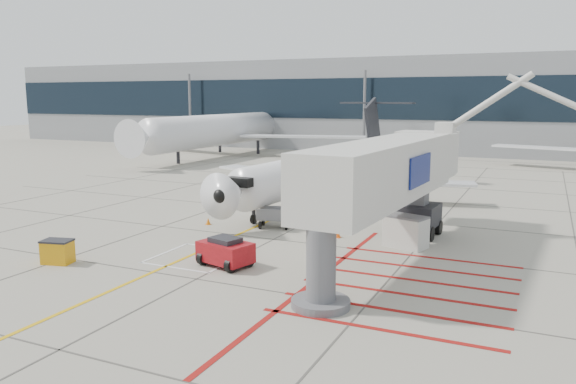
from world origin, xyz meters
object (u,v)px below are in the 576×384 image
at_px(jet_bridge, 382,183).
at_px(pushback_tug, 225,251).
at_px(spill_bin, 58,251).
at_px(regional_jet, 304,154).

height_order(jet_bridge, pushback_tug, jet_bridge).
bearing_deg(pushback_tug, spill_bin, -143.26).
bearing_deg(regional_jet, spill_bin, -100.96).
relative_size(regional_jet, pushback_tug, 11.71).
distance_m(jet_bridge, pushback_tug, 8.40).
xyz_separation_m(regional_jet, spill_bin, (-5.23, -19.03, -3.37)).
distance_m(jet_bridge, spill_bin, 16.50).
xyz_separation_m(jet_bridge, pushback_tug, (-6.79, -3.70, -3.30)).
bearing_deg(spill_bin, jet_bridge, 11.10).
bearing_deg(spill_bin, regional_jet, 60.60).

